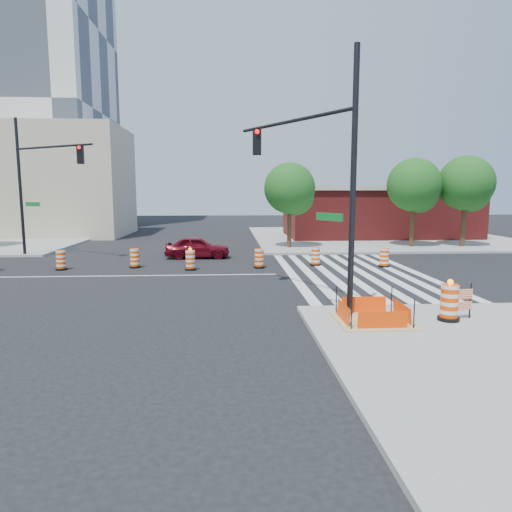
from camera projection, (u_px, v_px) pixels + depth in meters
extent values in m
plane|color=black|center=(133.00, 276.00, 22.17)|extent=(120.00, 120.00, 0.00)
cube|color=gray|center=(377.00, 237.00, 41.03)|extent=(22.00, 22.00, 0.15)
cube|color=silver|center=(292.00, 274.00, 22.63)|extent=(0.45, 13.50, 0.01)
cube|color=silver|center=(310.00, 274.00, 22.69)|extent=(0.45, 13.50, 0.01)
cube|color=silver|center=(328.00, 274.00, 22.74)|extent=(0.45, 13.50, 0.01)
cube|color=silver|center=(345.00, 273.00, 22.80)|extent=(0.45, 13.50, 0.01)
cube|color=silver|center=(363.00, 273.00, 22.85)|extent=(0.45, 13.50, 0.01)
cube|color=silver|center=(381.00, 273.00, 22.90)|extent=(0.45, 13.50, 0.01)
cube|color=silver|center=(398.00, 273.00, 22.96)|extent=(0.45, 13.50, 0.01)
cube|color=silver|center=(416.00, 273.00, 23.01)|extent=(0.45, 13.50, 0.01)
cube|color=silver|center=(133.00, 276.00, 22.16)|extent=(14.00, 0.12, 0.01)
cube|color=tan|center=(372.00, 320.00, 13.78)|extent=(2.20, 2.20, 0.05)
cube|color=#FF4205|center=(383.00, 321.00, 12.86)|extent=(1.44, 0.02, 0.55)
cube|color=#FF4205|center=(364.00, 305.00, 14.64)|extent=(1.44, 0.02, 0.55)
cube|color=#FF4205|center=(343.00, 313.00, 13.70)|extent=(0.02, 1.44, 0.55)
cube|color=#FF4205|center=(402.00, 312.00, 13.80)|extent=(0.02, 1.44, 0.55)
cylinder|color=black|center=(351.00, 315.00, 12.78)|extent=(0.04, 0.04, 0.90)
cylinder|color=black|center=(414.00, 314.00, 12.89)|extent=(0.04, 0.04, 0.90)
cylinder|color=black|center=(336.00, 300.00, 14.56)|extent=(0.04, 0.04, 0.90)
cylinder|color=black|center=(392.00, 299.00, 14.67)|extent=(0.04, 0.04, 0.90)
cube|color=maroon|center=(377.00, 214.00, 40.75)|extent=(16.00, 8.00, 4.20)
cube|color=gray|center=(378.00, 188.00, 40.44)|extent=(16.50, 8.50, 0.40)
cube|color=tan|center=(49.00, 182.00, 42.51)|extent=(14.00, 10.00, 10.00)
imported|color=#5C0712|center=(198.00, 247.00, 28.10)|extent=(3.95, 1.60, 1.35)
cylinder|color=black|center=(353.00, 185.00, 13.87)|extent=(0.18, 0.18, 8.21)
cylinder|color=black|center=(291.00, 121.00, 16.09)|extent=(3.23, 5.36, 0.12)
cube|color=black|center=(257.00, 142.00, 17.93)|extent=(0.33, 0.29, 1.03)
sphere|color=#FF0C0C|center=(257.00, 132.00, 17.70)|extent=(0.18, 0.18, 0.18)
cube|color=#0C591E|center=(329.00, 217.00, 14.85)|extent=(0.66, 1.08, 0.26)
cylinder|color=black|center=(20.00, 187.00, 28.38)|extent=(0.19, 0.19, 8.42)
cylinder|color=black|center=(53.00, 147.00, 26.64)|extent=(5.50, 3.32, 0.13)
cube|color=black|center=(80.00, 154.00, 25.72)|extent=(0.34, 0.29, 1.05)
sphere|color=#FF0C0C|center=(79.00, 148.00, 25.49)|extent=(0.19, 0.19, 0.19)
cube|color=#0C591E|center=(33.00, 204.00, 28.06)|extent=(1.11, 0.68, 0.26)
cylinder|color=black|center=(448.00, 319.00, 13.88)|extent=(0.65, 0.65, 0.11)
cylinder|color=#F74605|center=(449.00, 301.00, 13.81)|extent=(0.52, 0.52, 1.03)
sphere|color=#FF990C|center=(450.00, 282.00, 13.72)|extent=(0.17, 0.17, 0.17)
cube|color=#F74605|center=(459.00, 295.00, 13.89)|extent=(0.93, 0.23, 0.31)
cube|color=#F74605|center=(458.00, 306.00, 13.94)|extent=(0.93, 0.23, 0.24)
cylinder|color=black|center=(447.00, 303.00, 13.81)|extent=(0.04, 0.04, 1.11)
cylinder|color=black|center=(470.00, 301.00, 14.03)|extent=(0.04, 0.04, 1.11)
cylinder|color=#382314|center=(289.00, 222.00, 32.39)|extent=(0.30, 0.30, 3.84)
sphere|color=#154B15|center=(290.00, 188.00, 32.06)|extent=(3.60, 3.60, 3.60)
sphere|color=#154B15|center=(295.00, 197.00, 32.45)|extent=(2.64, 2.64, 2.64)
sphere|color=#154B15|center=(285.00, 193.00, 31.91)|extent=(2.40, 2.40, 2.40)
cylinder|color=#382314|center=(412.00, 220.00, 32.86)|extent=(0.32, 0.32, 4.06)
sphere|color=#154B15|center=(414.00, 185.00, 32.51)|extent=(3.81, 3.81, 3.81)
sphere|color=#154B15|center=(419.00, 194.00, 32.92)|extent=(2.79, 2.79, 2.79)
sphere|color=#154B15|center=(409.00, 190.00, 32.34)|extent=(2.54, 2.54, 2.54)
cylinder|color=#382314|center=(464.00, 220.00, 32.97)|extent=(0.34, 0.34, 4.17)
sphere|color=#154B15|center=(466.00, 183.00, 32.61)|extent=(3.91, 3.91, 3.91)
sphere|color=#154B15|center=(470.00, 192.00, 33.04)|extent=(2.87, 2.87, 2.87)
sphere|color=#154B15|center=(461.00, 189.00, 32.43)|extent=(2.61, 2.61, 2.61)
cylinder|color=black|center=(62.00, 269.00, 23.84)|extent=(0.60, 0.60, 0.10)
cylinder|color=#F74605|center=(61.00, 260.00, 23.77)|extent=(0.48, 0.48, 0.95)
cylinder|color=black|center=(135.00, 267.00, 24.54)|extent=(0.60, 0.60, 0.10)
cylinder|color=#F74605|center=(135.00, 258.00, 24.48)|extent=(0.48, 0.48, 0.95)
cylinder|color=black|center=(191.00, 269.00, 23.81)|extent=(0.60, 0.60, 0.10)
cylinder|color=#F74605|center=(190.00, 260.00, 23.75)|extent=(0.48, 0.48, 0.95)
sphere|color=#FF990C|center=(190.00, 249.00, 23.67)|extent=(0.16, 0.16, 0.16)
cylinder|color=black|center=(259.00, 267.00, 24.49)|extent=(0.60, 0.60, 0.10)
cylinder|color=#F74605|center=(259.00, 258.00, 24.42)|extent=(0.48, 0.48, 0.95)
cylinder|color=black|center=(315.00, 265.00, 25.28)|extent=(0.60, 0.60, 0.10)
cylinder|color=#F74605|center=(315.00, 256.00, 25.21)|extent=(0.48, 0.48, 0.95)
cylinder|color=black|center=(384.00, 266.00, 24.79)|extent=(0.60, 0.60, 0.10)
cylinder|color=#F74605|center=(384.00, 257.00, 24.72)|extent=(0.48, 0.48, 0.95)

